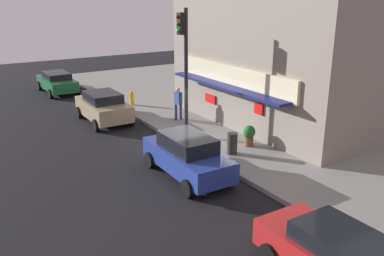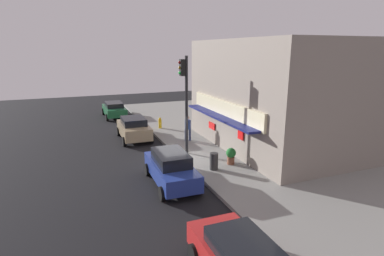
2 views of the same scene
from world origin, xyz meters
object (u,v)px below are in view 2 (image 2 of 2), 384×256
Objects in this scene: trash_can at (214,161)px; pedestrian at (188,127)px; fire_hydrant at (160,123)px; parked_car_green at (114,109)px; traffic_light at (185,93)px; parked_car_blue at (171,168)px; potted_plant_by_doorway at (231,155)px; parked_car_tan at (134,128)px.

pedestrian reaches higher than trash_can.
parked_car_green is at bearing -157.29° from fire_hydrant.
pedestrian is at bearing 173.58° from trash_can.
traffic_light is at bearing 10.45° from parked_car_green.
parked_car_green is (-16.29, -2.94, 0.13)m from trash_can.
parked_car_blue is at bearing -77.64° from trash_can.
potted_plant_by_doorway is 3.93m from parked_car_blue.
fire_hydrant is 7.11m from parked_car_green.
parked_car_tan reaches higher than potted_plant_by_doorway.
fire_hydrant is at bearing 166.95° from parked_car_blue.
trash_can is at bearing -73.54° from potted_plant_by_doorway.
traffic_light reaches higher than trash_can.
parked_car_tan reaches higher than parked_car_green.
parked_car_tan is at bearing -125.19° from pedestrian.
traffic_light is at bearing -170.75° from trash_can.
parked_car_tan is (-4.84, -2.21, -3.08)m from traffic_light.
trash_can is at bearing 18.93° from parked_car_tan.
pedestrian reaches higher than fire_hydrant.
parked_car_tan is 0.94× the size of parked_car_blue.
trash_can is 0.21× the size of parked_car_blue.
fire_hydrant is 10.58m from parked_car_blue.
parked_car_blue is at bearing -76.30° from potted_plant_by_doorway.
fire_hydrant is 0.96× the size of trash_can.
potted_plant_by_doorway is at bearing 32.67° from traffic_light.
pedestrian is 0.41× the size of parked_car_blue.
parked_car_green is (-15.93, -4.16, 0.06)m from potted_plant_by_doorway.
parked_car_blue is (10.31, -2.39, 0.24)m from fire_hydrant.
parked_car_blue reaches higher than parked_car_green.
parked_car_tan is at bearing -179.19° from parked_car_blue.
parked_car_green reaches higher than trash_can.
pedestrian is (4.20, 0.82, 0.54)m from fire_hydrant.
parked_car_tan is 8.41m from parked_car_green.
pedestrian is 0.44× the size of parked_car_tan.
parked_car_blue reaches higher than fire_hydrant.
fire_hydrant is 0.94× the size of potted_plant_by_doorway.
trash_can is at bearing 10.23° from parked_car_green.
potted_plant_by_doorway is at bearing 27.58° from parked_car_tan.
trash_can is 0.52× the size of pedestrian.
traffic_light is 6.45× the size of trash_can.
fire_hydrant is at bearing -178.85° from trash_can.
pedestrian is 5.23m from potted_plant_by_doorway.
traffic_light is 13.83m from parked_car_green.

